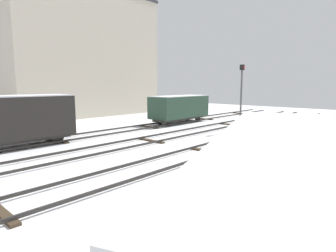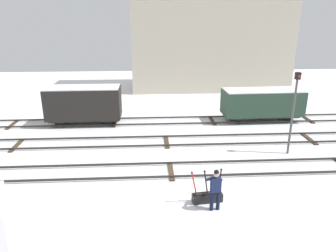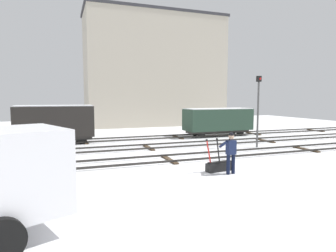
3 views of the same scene
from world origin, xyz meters
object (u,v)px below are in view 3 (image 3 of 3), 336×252
Objects in this scene: signal_post at (258,105)px; freight_car_near_switch at (55,122)px; switch_lever_frame at (219,165)px; rail_worker at (231,150)px; freight_car_back_track at (218,120)px.

signal_post is 13.48m from freight_car_near_switch.
signal_post is at bearing 33.28° from switch_lever_frame.
rail_worker is 0.39× the size of signal_post.
signal_post is (5.12, 5.07, 1.72)m from rail_worker.
freight_car_near_switch is (-6.80, 10.32, 1.25)m from switch_lever_frame.
signal_post is at bearing -26.02° from freight_car_near_switch.
freight_car_near_switch is (-12.10, 5.81, -1.21)m from signal_post.
signal_post is at bearing 37.63° from rail_worker.
signal_post is 0.80× the size of freight_car_back_track.
switch_lever_frame is 0.26× the size of freight_car_back_track.
signal_post is (5.30, 4.51, 2.46)m from switch_lever_frame.
rail_worker is 0.35× the size of freight_car_near_switch.
switch_lever_frame is at bearing 101.51° from rail_worker.
switch_lever_frame is 0.29× the size of freight_car_near_switch.
rail_worker is 12.94m from freight_car_near_switch.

